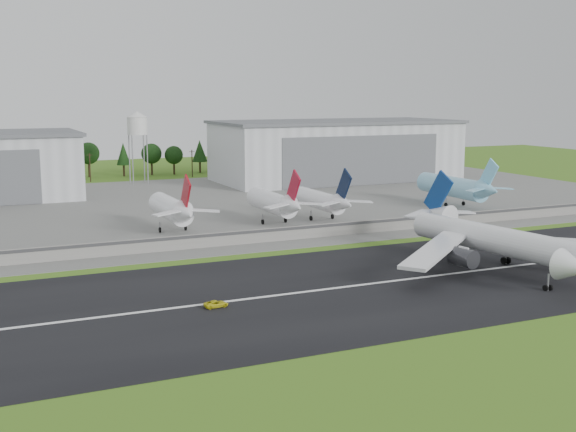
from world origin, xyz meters
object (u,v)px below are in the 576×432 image
parked_jet_navy (324,201)px  parked_jet_skyblue (458,187)px  main_airliner (497,246)px  parked_jet_red_b (276,203)px  ground_vehicle (216,304)px  parked_jet_red_a (174,209)px

parked_jet_navy → parked_jet_skyblue: parked_jet_skyblue is taller
main_airliner → parked_jet_skyblue: bearing=-130.3°
main_airliner → parked_jet_navy: (-6.10, 66.95, 1.05)m
main_airliner → parked_jet_red_b: size_ratio=1.89×
main_airliner → ground_vehicle: 62.37m
parked_jet_red_a → parked_jet_skyblue: 95.64m
main_airliner → parked_jet_red_a: main_airliner is taller
parked_jet_navy → parked_jet_skyblue: bearing=5.7°
ground_vehicle → parked_jet_red_b: bearing=-34.5°
parked_jet_red_b → parked_jet_navy: (15.07, -0.05, -0.27)m
main_airliner → parked_jet_skyblue: size_ratio=1.59×
ground_vehicle → parked_jet_red_a: 70.27m
parked_jet_red_b → parked_jet_navy: 15.07m
parked_jet_skyblue → main_airliner: bearing=-122.0°
parked_jet_navy → parked_jet_red_b: bearing=179.8°
parked_jet_skyblue → parked_jet_navy: bearing=-174.3°
parked_jet_red_b → parked_jet_red_a: bearing=180.0°
main_airliner → parked_jet_navy: size_ratio=1.89×
parked_jet_red_b → parked_jet_navy: parked_jet_red_b is taller
main_airliner → parked_jet_red_a: size_ratio=1.89×
parked_jet_skyblue → ground_vehicle: bearing=-145.3°
main_airliner → parked_jet_red_b: 70.27m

